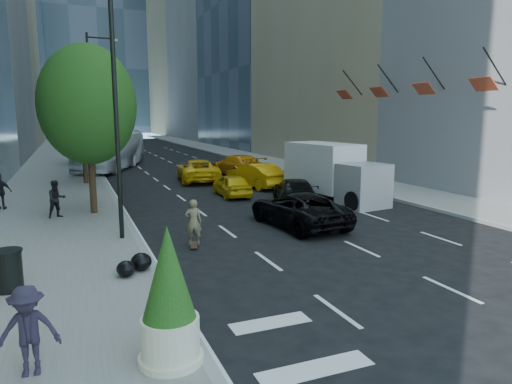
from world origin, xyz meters
name	(u,v)px	position (x,y,z in m)	size (l,w,h in m)	color
ground	(336,252)	(0.00, 0.00, 0.00)	(160.00, 160.00, 0.00)	black
sidewalk_left	(59,168)	(-9.00, 30.00, 0.07)	(6.00, 120.00, 0.15)	slate
sidewalk_right	(262,160)	(10.00, 30.00, 0.07)	(4.00, 120.00, 0.15)	slate
tower_right_far	(198,29)	(22.00, 98.00, 25.00)	(20.00, 24.00, 50.00)	gray
lamp_near	(120,77)	(-6.32, 4.00, 5.81)	(2.13, 0.22, 10.00)	black
lamp_far	(93,97)	(-6.32, 22.00, 5.81)	(2.13, 0.22, 10.00)	black
tree_near	(88,105)	(-7.20, 9.00, 4.97)	(4.20, 4.20, 7.46)	black
tree_mid	(81,103)	(-7.20, 19.00, 5.32)	(4.50, 4.50, 7.99)	black
tree_far	(78,114)	(-7.20, 32.00, 4.62)	(3.90, 3.90, 6.92)	black
traffic_signal	(84,118)	(-6.40, 40.00, 4.23)	(2.48, 0.53, 5.20)	black
facade_flags	(402,87)	(10.64, 10.00, 6.18)	(1.85, 13.30, 2.05)	black
skateboarder	(194,225)	(-4.28, 2.33, 0.79)	(0.58, 0.38, 1.59)	#706246
black_sedan_lincoln	(298,209)	(0.50, 3.75, 0.71)	(2.35, 5.09, 1.42)	black
black_sedan_mercedes	(294,191)	(2.48, 8.00, 0.67)	(1.88, 4.63, 1.34)	black
taxi_a	(232,185)	(0.30, 11.50, 0.63)	(1.50, 3.72, 1.27)	gold
taxi_b	(255,175)	(2.77, 14.00, 0.77)	(1.63, 4.67, 1.54)	orange
taxi_c	(198,170)	(0.07, 18.00, 0.77)	(2.54, 5.51, 1.53)	#F0B30C
taxi_d	(237,165)	(3.69, 19.93, 0.80)	(2.23, 5.49, 1.59)	orange
city_bus	(111,150)	(-4.80, 27.70, 1.64)	(2.76, 11.80, 3.29)	white
box_truck	(333,172)	(4.96, 8.34, 1.53)	(3.14, 6.57, 3.02)	silver
pedestrian_a	(57,199)	(-8.72, 8.51, 0.96)	(0.79, 0.61, 1.62)	black
pedestrian_b	(0,191)	(-11.20, 11.42, 1.01)	(1.00, 0.42, 1.71)	black
pedestrian_c	(28,331)	(-8.89, -4.52, 0.94)	(1.02, 0.59, 1.58)	#261F2F
trash_can	(8,271)	(-9.68, -0.12, 0.66)	(0.67, 0.67, 1.01)	black
planter_shrub	(169,298)	(-6.60, -5.00, 1.34)	(1.05, 1.05, 2.51)	beige
garbage_bags	(135,264)	(-6.55, 0.04, 0.39)	(1.02, 0.98, 0.50)	black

